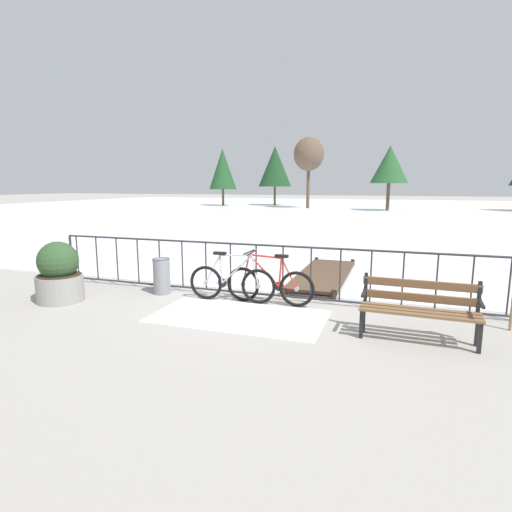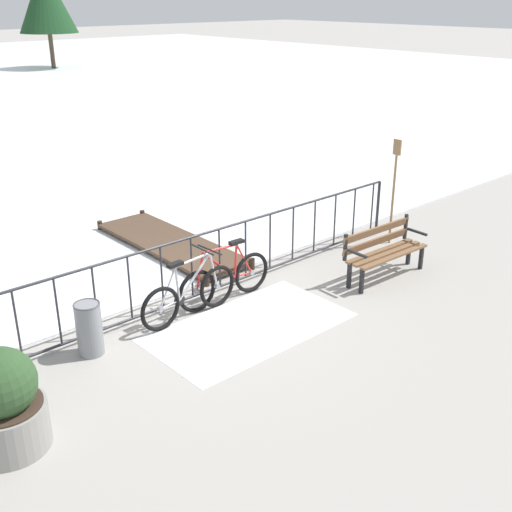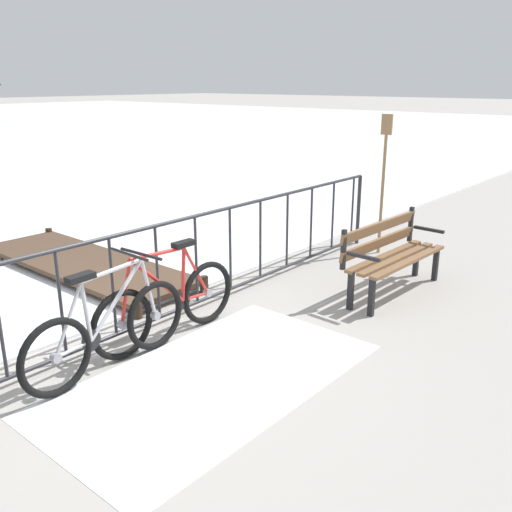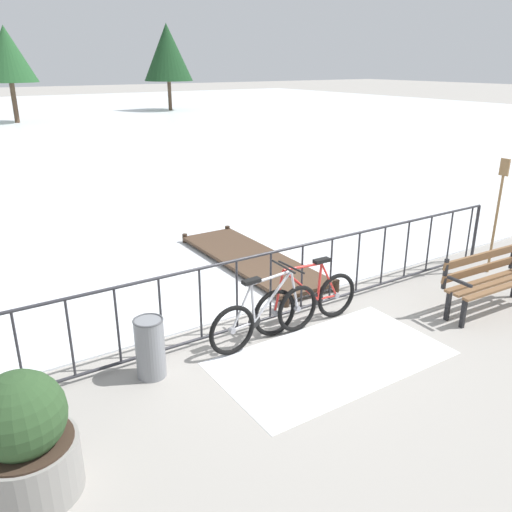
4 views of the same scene
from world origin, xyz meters
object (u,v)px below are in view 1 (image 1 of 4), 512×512
Objects in this scene: bicycle_second at (231,283)px; trash_bin at (162,276)px; bicycle_near_railing at (269,285)px; planter_with_shrub at (59,274)px; park_bench at (419,305)px.

bicycle_second is 2.34× the size of trash_bin.
bicycle_near_railing is 0.73m from bicycle_second.
planter_with_shrub reaches higher than bicycle_near_railing.
bicycle_near_railing is 2.73m from park_bench.
bicycle_second is (-0.73, -0.08, 0.00)m from bicycle_near_railing.
park_bench is 4.93m from trash_bin.
bicycle_near_railing is 2.29m from trash_bin.
park_bench is (2.53, -1.02, 0.14)m from bicycle_near_railing.
park_bench is 6.36m from planter_with_shrub.
bicycle_second is at bearing 18.54° from planter_with_shrub.
planter_with_shrub is (-3.82, -1.11, 0.16)m from bicycle_near_railing.
planter_with_shrub is at bearing -144.15° from trash_bin.
park_bench is at bearing -16.15° from bicycle_second.
bicycle_near_railing is 1.06× the size of park_bench.
trash_bin is (-2.29, -0.00, 0.00)m from bicycle_near_railing.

